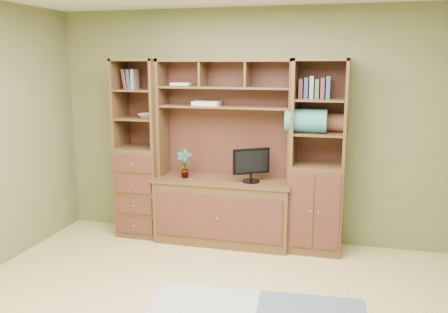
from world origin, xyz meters
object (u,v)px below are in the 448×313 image
(monitor, at_px, (251,159))
(left_tower, at_px, (141,149))
(center_hutch, at_px, (223,153))
(right_tower, at_px, (318,157))

(monitor, bearing_deg, left_tower, 143.41)
(center_hutch, xyz_separation_m, left_tower, (-1.00, 0.04, 0.00))
(right_tower, relative_size, monitor, 4.02)
(monitor, bearing_deg, right_tower, -27.24)
(left_tower, xyz_separation_m, right_tower, (2.02, 0.00, 0.00))
(center_hutch, xyz_separation_m, right_tower, (1.02, 0.04, 0.00))
(center_hutch, distance_m, right_tower, 1.03)
(center_hutch, relative_size, monitor, 4.02)
(center_hutch, bearing_deg, left_tower, 177.71)
(center_hutch, xyz_separation_m, monitor, (0.32, -0.03, -0.04))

